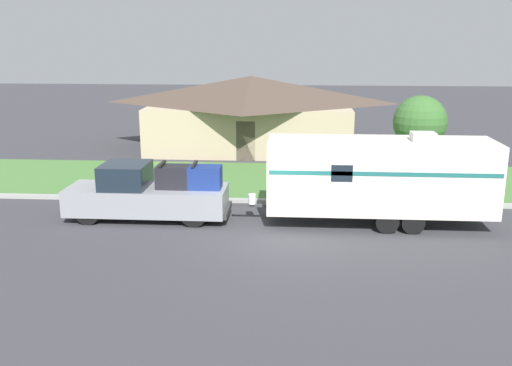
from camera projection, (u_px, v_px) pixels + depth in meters
ground_plane at (273, 235)px, 18.96m from camera, size 120.00×120.00×0.00m
curb_strip at (277, 201)px, 22.57m from camera, size 80.00×0.30×0.14m
lawn_strip at (280, 180)px, 26.11m from camera, size 80.00×7.00×0.03m
house_across_street at (251, 111)px, 33.37m from camera, size 12.18×8.21×4.19m
pickup_truck at (148, 194)px, 20.44m from camera, size 5.82×1.91×2.09m
travel_trailer at (380, 176)px, 19.68m from camera, size 8.96×2.27×3.27m
mailbox at (372, 176)px, 22.93m from camera, size 0.48×0.20×1.25m
tree_in_yard at (420, 122)px, 25.28m from camera, size 2.37×2.37×3.90m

